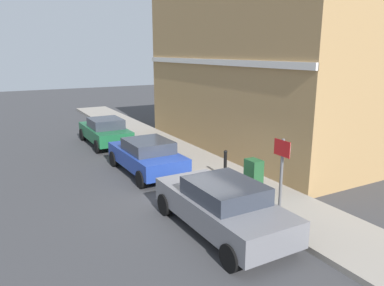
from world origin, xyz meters
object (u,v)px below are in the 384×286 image
(car_grey, at_px, (222,205))
(street_sign, at_px, (281,167))
(car_green, at_px, (105,131))
(utility_cabinet, at_px, (253,178))
(car_blue, at_px, (147,155))
(bollard_near_cabinet, at_px, (225,163))

(car_grey, relative_size, street_sign, 1.93)
(car_green, distance_m, utility_cabinet, 9.63)
(car_grey, relative_size, car_blue, 1.08)
(car_blue, distance_m, street_sign, 6.20)
(car_grey, distance_m, car_blue, 5.53)
(car_grey, height_order, car_blue, car_grey)
(car_blue, xyz_separation_m, utility_cabinet, (2.07, -4.05, -0.04))
(utility_cabinet, relative_size, bollard_near_cabinet, 1.11)
(car_grey, bearing_deg, utility_cabinet, -56.69)
(bollard_near_cabinet, bearing_deg, car_grey, -125.24)
(car_blue, distance_m, utility_cabinet, 4.54)
(car_blue, relative_size, car_green, 0.99)
(street_sign, bearing_deg, car_green, 98.02)
(car_blue, relative_size, bollard_near_cabinet, 3.94)
(utility_cabinet, bearing_deg, car_green, 103.12)
(car_blue, relative_size, utility_cabinet, 3.56)
(car_grey, xyz_separation_m, car_green, (0.01, 10.85, -0.03))
(car_grey, height_order, utility_cabinet, car_grey)
(car_green, bearing_deg, car_blue, -178.88)
(bollard_near_cabinet, distance_m, street_sign, 3.87)
(bollard_near_cabinet, bearing_deg, car_blue, 133.66)
(car_grey, xyz_separation_m, street_sign, (1.60, -0.43, 0.91))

